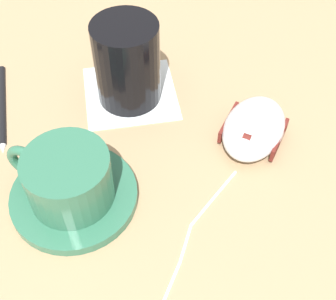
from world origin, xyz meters
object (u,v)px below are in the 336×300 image
(pen, at_px, (2,104))
(computer_mouse, at_px, (254,128))
(saucer, at_px, (74,196))
(drinking_glass, at_px, (127,63))
(coffee_cup, at_px, (67,178))

(pen, bearing_deg, computer_mouse, -111.33)
(saucer, distance_m, pen, 0.17)
(computer_mouse, bearing_deg, drinking_glass, 52.46)
(computer_mouse, distance_m, drinking_glass, 0.17)
(coffee_cup, relative_size, computer_mouse, 0.86)
(saucer, xyz_separation_m, coffee_cup, (-0.00, 0.00, 0.03))
(saucer, distance_m, coffee_cup, 0.03)
(saucer, xyz_separation_m, pen, (0.15, 0.08, -0.00))
(coffee_cup, height_order, pen, coffee_cup)
(saucer, xyz_separation_m, computer_mouse, (0.04, -0.21, 0.01))
(saucer, height_order, drinking_glass, drinking_glass)
(pen, bearing_deg, coffee_cup, -154.05)
(coffee_cup, xyz_separation_m, pen, (0.16, 0.08, -0.03))
(coffee_cup, distance_m, pen, 0.18)
(drinking_glass, distance_m, pen, 0.17)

